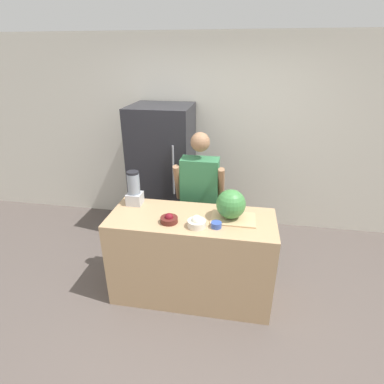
# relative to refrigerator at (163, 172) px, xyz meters

# --- Properties ---
(ground_plane) EXTENTS (14.00, 14.00, 0.00)m
(ground_plane) POSITION_rel_refrigerator_xyz_m (0.60, -1.55, -0.88)
(ground_plane) COLOR #564C47
(wall_back) EXTENTS (8.00, 0.06, 2.60)m
(wall_back) POSITION_rel_refrigerator_xyz_m (0.60, 0.42, 0.42)
(wall_back) COLOR silver
(wall_back) RESTS_ON ground_plane
(counter_island) EXTENTS (1.59, 0.63, 0.92)m
(counter_island) POSITION_rel_refrigerator_xyz_m (0.60, -1.23, -0.42)
(counter_island) COLOR tan
(counter_island) RESTS_ON ground_plane
(refrigerator) EXTENTS (0.77, 0.76, 1.76)m
(refrigerator) POSITION_rel_refrigerator_xyz_m (0.00, 0.00, 0.00)
(refrigerator) COLOR #232328
(refrigerator) RESTS_ON ground_plane
(person) EXTENTS (0.56, 0.26, 1.59)m
(person) POSITION_rel_refrigerator_xyz_m (0.59, -0.63, -0.07)
(person) COLOR #333338
(person) RESTS_ON ground_plane
(cutting_board) EXTENTS (0.41, 0.28, 0.01)m
(cutting_board) POSITION_rel_refrigerator_xyz_m (0.99, -1.20, 0.05)
(cutting_board) COLOR tan
(cutting_board) RESTS_ON counter_island
(watermelon) EXTENTS (0.27, 0.27, 0.27)m
(watermelon) POSITION_rel_refrigerator_xyz_m (0.96, -1.19, 0.19)
(watermelon) COLOR #3D7F3D
(watermelon) RESTS_ON cutting_board
(bowl_cherries) EXTENTS (0.16, 0.16, 0.09)m
(bowl_cherries) POSITION_rel_refrigerator_xyz_m (0.41, -1.35, 0.07)
(bowl_cherries) COLOR #511E19
(bowl_cherries) RESTS_ON counter_island
(bowl_cream) EXTENTS (0.17, 0.17, 0.11)m
(bowl_cream) POSITION_rel_refrigerator_xyz_m (0.67, -1.39, 0.08)
(bowl_cream) COLOR beige
(bowl_cream) RESTS_ON counter_island
(bowl_small_blue) EXTENTS (0.09, 0.09, 0.05)m
(bowl_small_blue) POSITION_rel_refrigerator_xyz_m (0.85, -1.37, 0.07)
(bowl_small_blue) COLOR #334C9E
(bowl_small_blue) RESTS_ON counter_island
(blender) EXTENTS (0.15, 0.15, 0.36)m
(blender) POSITION_rel_refrigerator_xyz_m (-0.02, -1.05, 0.20)
(blender) COLOR #B7B7BC
(blender) RESTS_ON counter_island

